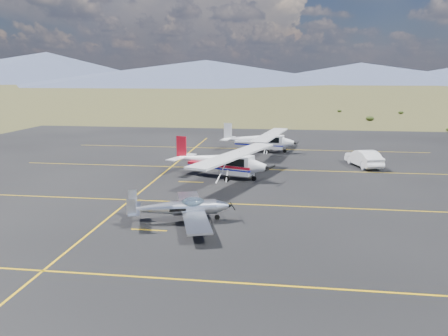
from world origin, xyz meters
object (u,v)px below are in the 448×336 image
(aircraft_cessna, at_px, (221,161))
(aircraft_low_wing, at_px, (182,208))
(aircraft_plain, at_px, (260,140))
(sedan, at_px, (364,158))

(aircraft_cessna, bearing_deg, aircraft_low_wing, -73.39)
(aircraft_plain, xyz_separation_m, sedan, (9.92, -6.77, -0.55))
(aircraft_cessna, height_order, sedan, aircraft_cessna)
(aircraft_low_wing, relative_size, aircraft_cessna, 0.65)
(aircraft_cessna, xyz_separation_m, aircraft_plain, (2.45, 12.82, -0.06))
(aircraft_cessna, distance_m, sedan, 13.79)
(aircraft_low_wing, bearing_deg, sedan, 36.24)
(sedan, bearing_deg, aircraft_plain, -51.33)
(aircraft_cessna, height_order, aircraft_plain, aircraft_cessna)
(aircraft_plain, distance_m, sedan, 12.03)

